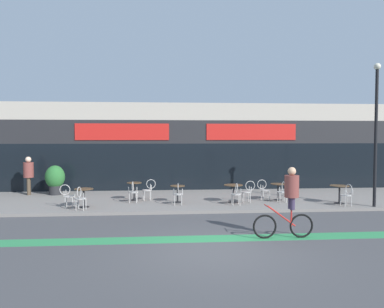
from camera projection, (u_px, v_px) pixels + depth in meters
The scene contains 24 objects.
ground_plane at pixel (216, 251), 9.43m from camera, with size 120.00×120.00×0.00m, color #424244.
sidewalk_slab at pixel (192, 200), 16.64m from camera, with size 40.00×5.50×0.12m, color slate.
storefront_facade at pixel (185, 147), 21.22m from camera, with size 40.00×4.06×4.62m.
bike_lane_stripe at pixel (210, 239), 10.54m from camera, with size 36.00×0.70×0.01m, color #2D844C.
bistro_table_0 at pixel (84, 194), 14.57m from camera, with size 0.73×0.73×0.73m.
bistro_table_1 at pixel (134, 188), 16.16m from camera, with size 0.64×0.64×0.77m.
bistro_table_2 at pixel (178, 191), 15.64m from camera, with size 0.62×0.62×0.71m.
bistro_table_3 at pixel (233, 190), 15.64m from camera, with size 0.79×0.79×0.75m.
bistro_table_4 at pixel (278, 189), 16.21m from camera, with size 0.64×0.64×0.72m.
bistro_table_5 at pixel (339, 191), 15.38m from camera, with size 0.77×0.77×0.75m.
cafe_chair_0_near at pixel (80, 197), 13.95m from camera, with size 0.45×0.60×0.90m.
cafe_chair_0_side at pixel (67, 194), 14.52m from camera, with size 0.58×0.41×0.90m.
cafe_chair_1_near at pixel (133, 190), 15.54m from camera, with size 0.42×0.58×0.90m.
cafe_chair_1_side at pixel (149, 188), 16.23m from camera, with size 0.60×0.45×0.90m.
cafe_chair_2_near at pixel (178, 192), 15.01m from camera, with size 0.42×0.58×0.90m.
cafe_chair_3_near at pixel (236, 192), 15.02m from camera, with size 0.41×0.58×0.90m.
cafe_chair_3_side at pixel (248, 190), 15.69m from camera, with size 0.58×0.40×0.90m.
cafe_chair_4_near at pixel (283, 190), 15.59m from camera, with size 0.41×0.58×0.90m.
cafe_chair_4_side at pixel (264, 188), 16.16m from camera, with size 0.58×0.40×0.90m.
cafe_chair_5_near at pixel (347, 193), 14.76m from camera, with size 0.45×0.60×0.90m.
planter_pot at pixel (55, 179), 17.73m from camera, with size 0.90×0.90×1.39m.
lamp_post at pixel (376, 125), 14.57m from camera, with size 0.26×0.26×5.60m.
cyclist_0 at pixel (289, 198), 10.56m from camera, with size 1.75×0.48×2.02m.
pedestrian_near_end at pixel (29, 172), 17.67m from camera, with size 0.56×0.56×1.81m.
Camera 1 is at (-1.36, -9.22, 2.88)m, focal length 35.00 mm.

